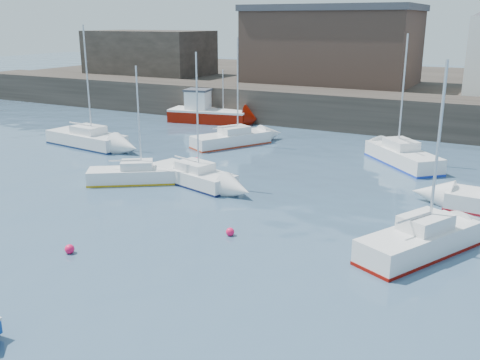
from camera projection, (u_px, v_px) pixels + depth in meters
The scene contains 15 objects.
water at pixel (54, 328), 16.16m from camera, with size 220.00×220.00×0.00m, color #2D4760.
quay_wall at pixel (367, 112), 45.35m from camera, with size 90.00×5.00×3.00m, color #28231E.
land_strip at pixel (409, 90), 60.62m from camera, with size 90.00×32.00×2.80m, color #28231E.
warehouse at pixel (332, 45), 53.35m from camera, with size 16.40×10.40×7.60m.
bldg_west at pixel (149, 53), 62.77m from camera, with size 14.00×8.00×5.00m.
fishing_boat at pixel (207, 112), 48.70m from camera, with size 7.58×4.02×4.77m.
sailboat_a at pixel (133, 175), 30.54m from camera, with size 5.10×4.18×6.58m.
sailboat_b at pixel (193, 175), 30.32m from camera, with size 5.98×3.29×7.34m.
sailboat_c at pixel (420, 241), 21.08m from camera, with size 4.23×5.96×7.57m.
sailboat_e at pixel (87, 139), 39.35m from camera, with size 6.94×2.95×8.66m.
sailboat_f at pixel (402, 156), 34.28m from camera, with size 5.80×5.92×8.17m.
sailboat_h at pixel (231, 139), 39.61m from camera, with size 4.61×6.24×7.79m.
buoy_near at pixel (70, 253), 21.34m from camera, with size 0.39×0.39×0.39m, color #FF124C.
buoy_mid at pixel (230, 235), 23.10m from camera, with size 0.37×0.37×0.37m, color #FF124C.
buoy_far at pixel (197, 163), 34.79m from camera, with size 0.42×0.42×0.42m, color #FF124C.
Camera 1 is at (11.63, -9.91, 8.91)m, focal length 40.00 mm.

